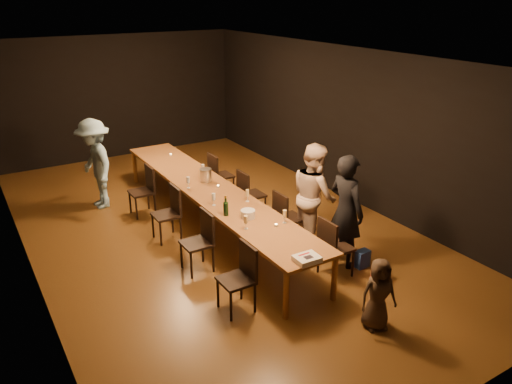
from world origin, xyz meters
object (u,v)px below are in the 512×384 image
woman_tan (314,195)px  chair_left_1 (196,243)px  man_blue (96,164)px  woman_birthday (346,211)px  table (210,191)px  chair_left_2 (166,214)px  birthday_cake (307,259)px  chair_right_0 (336,247)px  champagne_bottle (226,205)px  ice_bucket (206,175)px  chair_right_1 (289,217)px  chair_right_2 (252,194)px  chair_left_0 (236,279)px  chair_right_3 (221,175)px  child (378,294)px  plate_stack (248,214)px  chair_left_3 (141,191)px

woman_tan → chair_left_1: bearing=97.3°
man_blue → woman_birthday: bearing=29.4°
table → man_blue: size_ratio=3.42×
chair_left_2 → birthday_cake: 3.02m
chair_left_2 → chair_right_0: bearing=-144.7°
champagne_bottle → ice_bucket: size_ratio=1.37×
chair_right_1 → chair_left_1: (-1.70, 0.00, 0.00)m
table → chair_right_2: (0.85, 0.00, -0.24)m
man_blue → chair_right_1: bearing=32.9°
chair_left_0 → woman_birthday: 2.09m
chair_right_3 → birthday_cake: chair_right_3 is taller
chair_left_0 → child: 1.81m
man_blue → plate_stack: (1.38, -3.37, -0.07)m
champagne_bottle → chair_left_3: bearing=103.5°
birthday_cake → woman_tan: bearing=51.4°
woman_birthday → champagne_bottle: woman_birthday is taller
child → birthday_cake: size_ratio=2.94×
chair_right_3 → chair_left_0: same height
ice_bucket → champagne_bottle: bearing=-104.8°
woman_tan → ice_bucket: size_ratio=7.35×
man_blue → champagne_bottle: man_blue is taller
chair_left_2 → ice_bucket: 1.10m
table → chair_left_1: chair_left_1 is taller
table → chair_right_0: bearing=-70.5°
chair_right_1 → birthday_cake: size_ratio=2.84×
plate_stack → chair_right_2: bearing=56.6°
birthday_cake → woman_birthday: bearing=31.1°
chair_left_0 → champagne_bottle: 1.47m
chair_right_1 → woman_tan: bearing=54.3°
chair_left_2 → chair_left_3: 1.20m
chair_right_0 → woman_birthday: (0.33, 0.21, 0.42)m
birthday_cake → table: bearing=90.1°
table → champagne_bottle: (-0.29, -1.12, 0.21)m
woman_tan → ice_bucket: woman_tan is taller
woman_birthday → child: bearing=149.9°
birthday_cake → ice_bucket: (0.18, 3.27, 0.08)m
woman_tan → ice_bucket: bearing=44.5°
chair_right_1 → champagne_bottle: (-1.14, 0.08, 0.45)m
table → birthday_cake: bearing=-91.7°
woman_tan → child: 2.35m
table → man_blue: bearing=125.7°
woman_birthday → ice_bucket: woman_birthday is taller
chair_right_3 → birthday_cake: size_ratio=2.84×
chair_left_1 → woman_birthday: (2.03, -0.99, 0.42)m
chair_left_1 → ice_bucket: (0.95, 1.57, 0.40)m
chair_left_1 → plate_stack: (0.80, -0.17, 0.35)m
chair_right_2 → woman_birthday: woman_birthday is taller
birthday_cake → ice_bucket: size_ratio=1.38×
chair_right_3 → chair_left_1: size_ratio=1.00×
chair_left_1 → champagne_bottle: bearing=-81.4°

